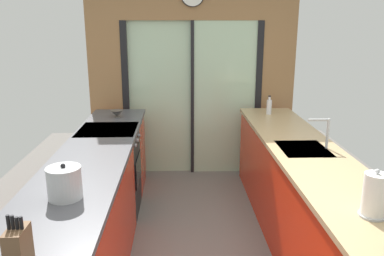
# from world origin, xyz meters

# --- Properties ---
(ground_plane) EXTENTS (5.04, 7.60, 0.02)m
(ground_plane) POSITION_xyz_m (0.00, 0.60, -0.01)
(ground_plane) COLOR slate
(back_wall_unit) EXTENTS (2.64, 0.12, 2.70)m
(back_wall_unit) POSITION_xyz_m (0.00, 2.40, 1.52)
(back_wall_unit) COLOR olive
(back_wall_unit) RESTS_ON ground_plane
(left_counter_run) EXTENTS (0.62, 3.80, 0.92)m
(left_counter_run) POSITION_xyz_m (-0.91, 0.13, 0.47)
(left_counter_run) COLOR red
(left_counter_run) RESTS_ON ground_plane
(right_counter_run) EXTENTS (0.62, 3.80, 0.92)m
(right_counter_run) POSITION_xyz_m (0.91, 0.30, 0.46)
(right_counter_run) COLOR red
(right_counter_run) RESTS_ON ground_plane
(sink_faucet) EXTENTS (0.19, 0.02, 0.26)m
(sink_faucet) POSITION_xyz_m (1.06, 0.55, 1.10)
(sink_faucet) COLOR #B7BABC
(sink_faucet) RESTS_ON right_counter_run
(oven_range) EXTENTS (0.60, 0.60, 0.92)m
(oven_range) POSITION_xyz_m (-0.91, 1.25, 0.46)
(oven_range) COLOR black
(oven_range) RESTS_ON ground_plane
(mixing_bowl) EXTENTS (0.15, 0.15, 0.08)m
(mixing_bowl) POSITION_xyz_m (-0.89, 1.76, 0.96)
(mixing_bowl) COLOR #514C47
(mixing_bowl) RESTS_ON left_counter_run
(knife_block) EXTENTS (0.08, 0.14, 0.26)m
(knife_block) POSITION_xyz_m (-0.89, -1.09, 1.02)
(knife_block) COLOR brown
(knife_block) RESTS_ON left_counter_run
(stock_pot) EXTENTS (0.21, 0.21, 0.23)m
(stock_pot) POSITION_xyz_m (-0.89, -0.37, 1.02)
(stock_pot) COLOR #B7BABC
(stock_pot) RESTS_ON left_counter_run
(soap_bottle) EXTENTS (0.06, 0.06, 0.22)m
(soap_bottle) POSITION_xyz_m (0.89, 1.86, 1.01)
(soap_bottle) COLOR silver
(soap_bottle) RESTS_ON right_counter_run
(paper_towel_roll) EXTENTS (0.15, 0.15, 0.28)m
(paper_towel_roll) POSITION_xyz_m (0.89, -0.67, 1.05)
(paper_towel_roll) COLOR #B7BABC
(paper_towel_roll) RESTS_ON right_counter_run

